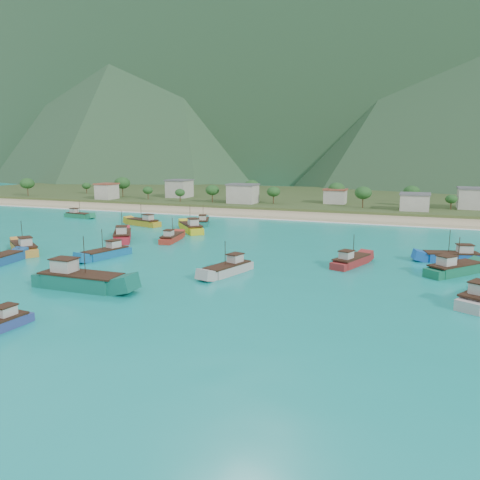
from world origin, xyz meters
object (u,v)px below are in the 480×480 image
(boat_1, at_px, (351,262))
(boat_22, at_px, (122,237))
(boat_8, at_px, (453,258))
(boat_12, at_px, (78,216))
(boat_19, at_px, (144,223))
(boat_13, at_px, (203,222))
(boat_28, at_px, (172,238))
(boat_27, at_px, (191,228))
(boat_25, at_px, (24,249))
(boat_26, at_px, (228,270))
(boat_14, at_px, (80,281))
(boat_4, at_px, (454,270))
(boat_21, at_px, (106,254))

(boat_1, relative_size, boat_22, 0.87)
(boat_8, height_order, boat_12, boat_8)
(boat_19, height_order, boat_22, boat_22)
(boat_13, bearing_deg, boat_22, -125.31)
(boat_1, xyz_separation_m, boat_8, (16.76, 9.90, 0.08))
(boat_8, relative_size, boat_28, 1.12)
(boat_8, bearing_deg, boat_28, 75.06)
(boat_19, height_order, boat_27, boat_27)
(boat_28, bearing_deg, boat_25, -143.88)
(boat_25, xyz_separation_m, boat_27, (18.86, 35.15, 0.07))
(boat_19, distance_m, boat_26, 58.20)
(boat_14, bearing_deg, boat_28, -171.71)
(boat_27, distance_m, boat_28, 13.50)
(boat_4, distance_m, boat_27, 63.56)
(boat_19, xyz_separation_m, boat_26, (42.00, -40.29, -0.08))
(boat_12, xyz_separation_m, boat_27, (44.78, -11.39, 0.28))
(boat_12, xyz_separation_m, boat_22, (35.88, -27.99, 0.25))
(boat_12, xyz_separation_m, boat_14, (53.15, -62.81, 0.47))
(boat_22, bearing_deg, boat_19, 78.10)
(boat_19, bearing_deg, boat_26, -117.39)
(boat_8, distance_m, boat_26, 41.42)
(boat_14, bearing_deg, boat_25, -122.13)
(boat_21, distance_m, boat_27, 32.68)
(boat_13, relative_size, boat_21, 0.98)
(boat_1, relative_size, boat_19, 0.91)
(boat_25, bearing_deg, boat_27, 6.19)
(boat_26, height_order, boat_28, boat_26)
(boat_19, bearing_deg, boat_14, -139.26)
(boat_28, bearing_deg, boat_21, -109.38)
(boat_12, height_order, boat_21, boat_21)
(boat_19, bearing_deg, boat_13, -46.54)
(boat_19, bearing_deg, boat_25, -166.41)
(boat_8, xyz_separation_m, boat_22, (-68.52, -3.69, 0.13))
(boat_12, distance_m, boat_22, 45.51)
(boat_8, distance_m, boat_12, 107.19)
(boat_13, bearing_deg, boat_12, 158.25)
(boat_25, bearing_deg, boat_19, 31.56)
(boat_19, xyz_separation_m, boat_21, (15.73, -37.16, -0.09))
(boat_1, distance_m, boat_28, 41.99)
(boat_1, distance_m, boat_27, 48.56)
(boat_14, distance_m, boat_22, 38.87)
(boat_4, distance_m, boat_25, 79.07)
(boat_22, bearing_deg, boat_26, -62.12)
(boat_4, xyz_separation_m, boat_22, (-68.16, 6.38, 0.10))
(boat_27, bearing_deg, boat_21, -133.37)
(boat_13, xyz_separation_m, boat_19, (-14.50, -7.40, 0.10))
(boat_4, height_order, boat_26, boat_4)
(boat_8, relative_size, boat_25, 0.98)
(boat_19, height_order, boat_28, boat_19)
(boat_14, relative_size, boat_22, 1.18)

